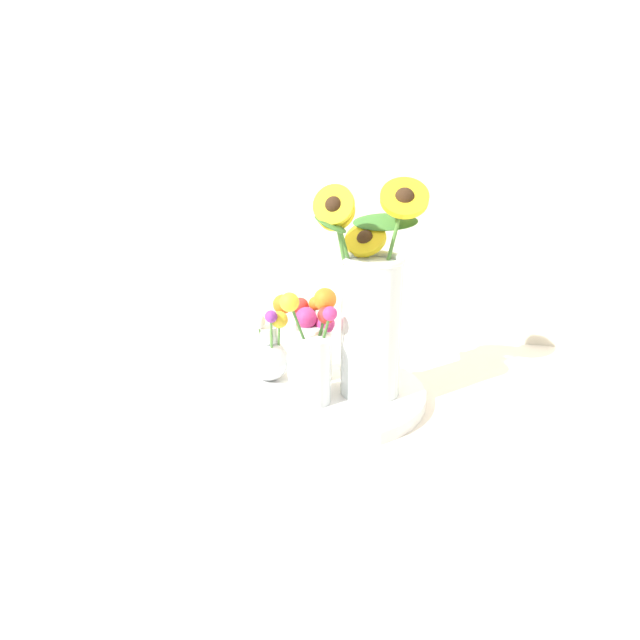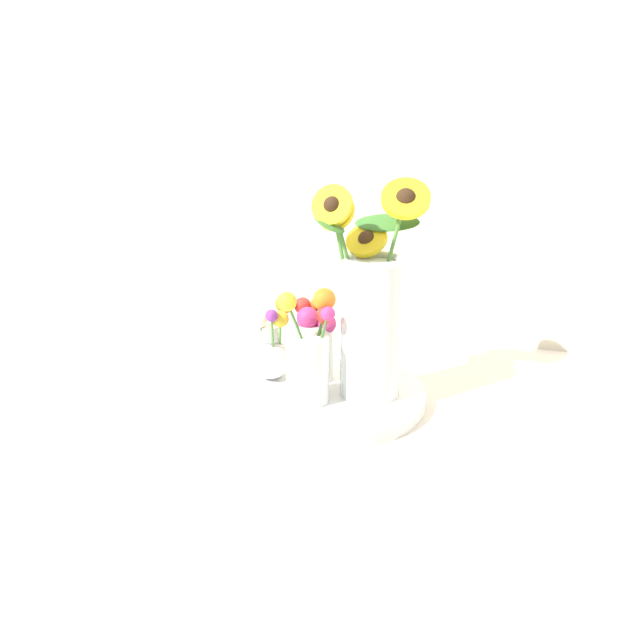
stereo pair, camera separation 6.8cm
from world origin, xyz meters
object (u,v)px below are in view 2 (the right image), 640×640
(vase_bulb_right, at_px, (272,349))
(vase_small_back, at_px, (314,341))
(serving_tray, at_px, (320,394))
(mason_jar_sunflowers, at_px, (370,311))
(vase_small_center, at_px, (309,358))

(vase_bulb_right, height_order, vase_small_back, vase_bulb_right)
(serving_tray, height_order, vase_bulb_right, vase_bulb_right)
(vase_bulb_right, bearing_deg, mason_jar_sunflowers, -1.96)
(vase_small_center, xyz_separation_m, vase_bulb_right, (-0.11, 0.07, -0.02))
(mason_jar_sunflowers, bearing_deg, serving_tray, -172.37)
(serving_tray, bearing_deg, vase_small_center, -92.87)
(serving_tray, distance_m, vase_bulb_right, 0.13)
(vase_small_back, bearing_deg, vase_bulb_right, -157.96)
(mason_jar_sunflowers, bearing_deg, vase_small_center, -144.94)
(mason_jar_sunflowers, height_order, vase_small_back, mason_jar_sunflowers)
(vase_small_center, height_order, vase_small_back, vase_small_center)
(vase_bulb_right, relative_size, vase_small_back, 1.03)
(serving_tray, bearing_deg, vase_small_back, 120.16)
(vase_small_center, bearing_deg, serving_tray, 87.13)
(serving_tray, relative_size, vase_small_center, 1.90)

